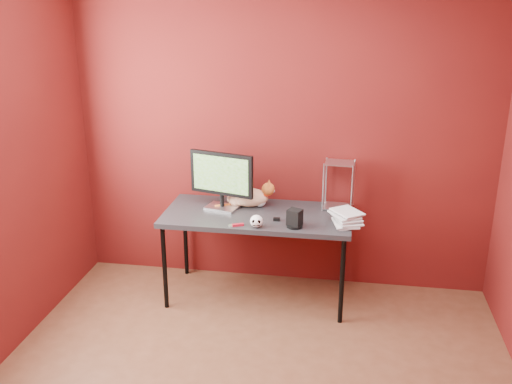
% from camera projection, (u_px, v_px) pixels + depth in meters
% --- Properties ---
extents(room, '(3.52, 3.52, 2.61)m').
position_uv_depth(room, '(244.00, 186.00, 3.05)').
color(room, '#57311E').
rests_on(room, ground).
extents(desk, '(1.50, 0.70, 0.75)m').
position_uv_depth(desk, '(257.00, 219.00, 4.60)').
color(desk, black).
rests_on(desk, ground).
extents(monitor, '(0.54, 0.24, 0.48)m').
position_uv_depth(monitor, '(222.00, 178.00, 4.59)').
color(monitor, '#B5B5BA').
rests_on(monitor, desk).
extents(cat, '(0.48, 0.21, 0.23)m').
position_uv_depth(cat, '(249.00, 197.00, 4.71)').
color(cat, orange).
rests_on(cat, desk).
extents(skull_mug, '(0.10, 0.10, 0.10)m').
position_uv_depth(skull_mug, '(256.00, 221.00, 4.29)').
color(skull_mug, white).
rests_on(skull_mug, desk).
extents(speaker, '(0.13, 0.12, 0.14)m').
position_uv_depth(speaker, '(295.00, 219.00, 4.29)').
color(speaker, black).
rests_on(speaker, desk).
extents(book_stack, '(0.28, 0.29, 1.18)m').
position_uv_depth(book_stack, '(339.00, 150.00, 4.15)').
color(book_stack, beige).
rests_on(book_stack, desk).
extents(wire_rack, '(0.24, 0.20, 0.40)m').
position_uv_depth(wire_rack, '(339.00, 185.00, 4.63)').
color(wire_rack, '#B5B5BA').
rests_on(wire_rack, desk).
extents(pocket_knife, '(0.09, 0.06, 0.02)m').
position_uv_depth(pocket_knife, '(238.00, 225.00, 4.32)').
color(pocket_knife, '#A10C1D').
rests_on(pocket_knife, desk).
extents(black_gadget, '(0.05, 0.03, 0.02)m').
position_uv_depth(black_gadget, '(277.00, 219.00, 4.42)').
color(black_gadget, black).
rests_on(black_gadget, desk).
extents(washer, '(0.05, 0.05, 0.00)m').
position_uv_depth(washer, '(231.00, 225.00, 4.33)').
color(washer, '#B5B5BA').
rests_on(washer, desk).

